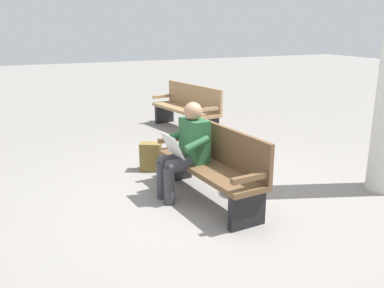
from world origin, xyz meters
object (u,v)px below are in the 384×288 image
backpack (151,157)px  bench_far (188,107)px  person_seated (186,148)px  bench_near (212,163)px

backpack → bench_far: bearing=-36.5°
person_seated → bench_far: 3.46m
backpack → bench_far: 2.55m
bench_near → person_seated: person_seated is taller
backpack → bench_far: bench_far is taller
person_seated → backpack: size_ratio=2.85×
bench_near → bench_far: (3.35, -1.19, 0.00)m
person_seated → bench_far: (3.15, -1.44, -0.17)m
person_seated → bench_near: bearing=-134.0°
person_seated → bench_far: person_seated is taller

